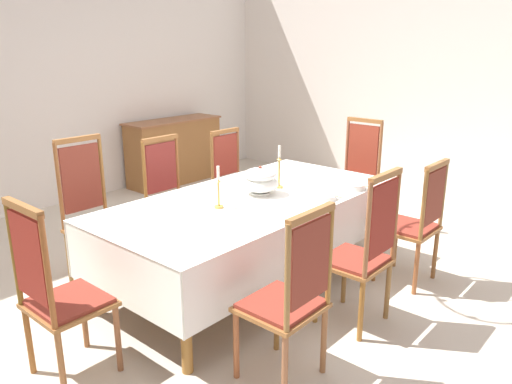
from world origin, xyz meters
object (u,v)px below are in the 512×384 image
object	(u,v)px
chair_north_a	(92,212)
sideboard	(174,151)
dining_table	(251,206)
bowl_near_left	(325,197)
chair_north_b	(171,195)
chair_head_west	(56,292)
chair_south_c	(416,221)
chair_south_a	(290,295)
candlestick_west	(219,192)
spoon_secondary	(359,185)
chair_south_b	(364,250)
bowl_near_right	(354,186)
spoon_primary	(331,194)
chair_north_c	(234,178)
candlestick_east	(279,171)
chair_head_east	(356,176)
soup_tureen	(260,180)

from	to	relation	value
chair_north_a	sideboard	world-z (taller)	chair_north_a
dining_table	bowl_near_left	size ratio (longest dim) A/B	13.97
chair_north_b	chair_head_west	world-z (taller)	chair_head_west
dining_table	chair_south_c	xyz separation A→B (m)	(0.87, -1.01, -0.13)
chair_south_a	dining_table	bearing A→B (deg)	51.42
chair_north_a	candlestick_west	world-z (taller)	chair_north_a
spoon_secondary	sideboard	xyz separation A→B (m)	(0.78, 3.41, -0.29)
chair_south_a	chair_south_c	bearing A→B (deg)	0.09
chair_head_west	chair_south_b	bearing A→B (deg)	58.70
chair_south_a	bowl_near_left	size ratio (longest dim) A/B	6.03
chair_south_c	chair_south_b	bearing A→B (deg)	-179.63
bowl_near_right	spoon_primary	size ratio (longest dim) A/B	1.08
chair_south_b	chair_north_c	bearing A→B (deg)	67.03
dining_table	chair_north_a	xyz separation A→B (m)	(-0.81, 1.02, -0.08)
chair_north_c	bowl_near_left	distance (m)	1.60
chair_north_a	chair_north_b	distance (m)	0.82
chair_north_c	spoon_primary	world-z (taller)	chair_north_c
sideboard	bowl_near_left	bearing A→B (deg)	69.00
candlestick_east	candlestick_west	bearing A→B (deg)	180.00
bowl_near_left	sideboard	world-z (taller)	sideboard
sideboard	chair_head_east	bearing A→B (deg)	90.31
sideboard	chair_south_c	bearing A→B (deg)	78.82
chair_south_c	chair_north_c	world-z (taller)	chair_north_c
chair_south_b	spoon_secondary	distance (m)	1.04
chair_south_b	sideboard	world-z (taller)	chair_south_b
chair_north_a	spoon_primary	distance (m)	1.96
chair_head_east	soup_tureen	distance (m)	1.58
dining_table	bowl_near_left	distance (m)	0.60
candlestick_west	bowl_near_right	size ratio (longest dim) A/B	1.67
dining_table	chair_head_east	world-z (taller)	chair_head_east
dining_table	candlestick_west	bearing A→B (deg)	180.00
chair_south_c	chair_head_west	xyz separation A→B (m)	(-2.54, 1.01, 0.02)
chair_south_a	bowl_near_left	bearing A→B (deg)	25.05
chair_south_a	chair_north_b	size ratio (longest dim) A/B	0.99
chair_north_a	bowl_near_left	xyz separation A→B (m)	(1.16, -1.50, 0.17)
chair_head_west	spoon_secondary	xyz separation A→B (m)	(2.54, -0.48, 0.18)
candlestick_west	bowl_near_left	distance (m)	0.86
chair_north_c	chair_head_east	distance (m)	1.29
chair_north_a	chair_head_west	world-z (taller)	chair_north_a
chair_north_c	sideboard	size ratio (longest dim) A/B	0.73
soup_tureen	bowl_near_left	world-z (taller)	soup_tureen
chair_north_b	bowl_near_right	size ratio (longest dim) A/B	5.70
chair_north_a	soup_tureen	xyz separation A→B (m)	(0.93, -1.02, 0.26)
chair_north_a	chair_north_b	bearing A→B (deg)	179.55
chair_north_b	chair_head_east	size ratio (longest dim) A/B	0.93
dining_table	sideboard	bearing A→B (deg)	60.59
chair_south_b	candlestick_east	world-z (taller)	chair_south_b
bowl_near_left	spoon_primary	bearing A→B (deg)	11.98
chair_north_a	candlestick_east	size ratio (longest dim) A/B	3.30
chair_north_b	spoon_secondary	world-z (taller)	chair_north_b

